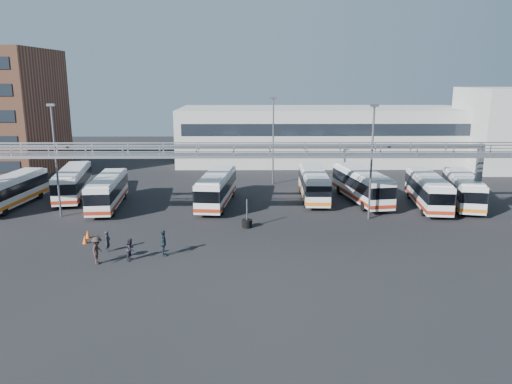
{
  "coord_description": "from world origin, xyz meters",
  "views": [
    {
      "loc": [
        1.49,
        -36.1,
        12.56
      ],
      "look_at": [
        1.85,
        6.0,
        2.74
      ],
      "focal_mm": 35.0,
      "sensor_mm": 36.0,
      "label": 1
    }
  ],
  "objects_px": {
    "light_pole_left": "(55,155)",
    "light_pole_mid": "(372,156)",
    "pedestrian_a": "(108,241)",
    "bus_9": "(463,189)",
    "bus_7": "(362,184)",
    "pedestrian_d": "(163,243)",
    "bus_6": "(313,183)",
    "tire_stack": "(247,223)",
    "pedestrian_b": "(131,249)",
    "bus_8": "(428,190)",
    "cone_right": "(88,234)",
    "cone_left": "(85,239)",
    "light_pole_back": "(273,136)",
    "bus_4": "(217,188)",
    "bus_0": "(12,190)",
    "bus_1": "(73,182)",
    "pedestrian_c": "(97,250)",
    "bus_2": "(108,190)"
  },
  "relations": [
    {
      "from": "bus_4",
      "to": "bus_8",
      "type": "xyz_separation_m",
      "value": [
        20.68,
        -0.93,
        -0.04
      ]
    },
    {
      "from": "light_pole_mid",
      "to": "bus_6",
      "type": "height_order",
      "value": "light_pole_mid"
    },
    {
      "from": "light_pole_back",
      "to": "bus_0",
      "type": "distance_m",
      "value": 28.31
    },
    {
      "from": "bus_7",
      "to": "pedestrian_d",
      "type": "relative_size",
      "value": 5.82
    },
    {
      "from": "pedestrian_d",
      "to": "cone_right",
      "type": "distance_m",
      "value": 7.89
    },
    {
      "from": "bus_0",
      "to": "bus_2",
      "type": "relative_size",
      "value": 1.01
    },
    {
      "from": "light_pole_left",
      "to": "light_pole_mid",
      "type": "relative_size",
      "value": 1.0
    },
    {
      "from": "pedestrian_a",
      "to": "cone_right",
      "type": "height_order",
      "value": "pedestrian_a"
    },
    {
      "from": "bus_6",
      "to": "cone_left",
      "type": "distance_m",
      "value": 23.78
    },
    {
      "from": "bus_8",
      "to": "pedestrian_d",
      "type": "height_order",
      "value": "bus_8"
    },
    {
      "from": "bus_9",
      "to": "tire_stack",
      "type": "relative_size",
      "value": 4.21
    },
    {
      "from": "pedestrian_c",
      "to": "cone_left",
      "type": "distance_m",
      "value": 4.91
    },
    {
      "from": "bus_9",
      "to": "pedestrian_a",
      "type": "distance_m",
      "value": 33.99
    },
    {
      "from": "light_pole_left",
      "to": "pedestrian_d",
      "type": "relative_size",
      "value": 5.35
    },
    {
      "from": "bus_0",
      "to": "pedestrian_d",
      "type": "height_order",
      "value": "bus_0"
    },
    {
      "from": "light_pole_left",
      "to": "tire_stack",
      "type": "relative_size",
      "value": 4.14
    },
    {
      "from": "bus_8",
      "to": "bus_9",
      "type": "distance_m",
      "value": 3.67
    },
    {
      "from": "light_pole_mid",
      "to": "pedestrian_c",
      "type": "height_order",
      "value": "light_pole_mid"
    },
    {
      "from": "pedestrian_a",
      "to": "cone_right",
      "type": "distance_m",
      "value": 4.01
    },
    {
      "from": "pedestrian_a",
      "to": "cone_right",
      "type": "bearing_deg",
      "value": 47.03
    },
    {
      "from": "light_pole_left",
      "to": "bus_7",
      "type": "xyz_separation_m",
      "value": [
        28.65,
        5.26,
        -3.91
      ]
    },
    {
      "from": "light_pole_back",
      "to": "pedestrian_b",
      "type": "height_order",
      "value": "light_pole_back"
    },
    {
      "from": "pedestrian_b",
      "to": "pedestrian_c",
      "type": "xyz_separation_m",
      "value": [
        -2.09,
        -0.71,
        0.18
      ]
    },
    {
      "from": "bus_2",
      "to": "pedestrian_b",
      "type": "height_order",
      "value": "bus_2"
    },
    {
      "from": "tire_stack",
      "to": "bus_6",
      "type": "bearing_deg",
      "value": 55.38
    },
    {
      "from": "pedestrian_a",
      "to": "cone_right",
      "type": "xyz_separation_m",
      "value": [
        -2.48,
        3.12,
        -0.46
      ]
    },
    {
      "from": "cone_left",
      "to": "cone_right",
      "type": "height_order",
      "value": "cone_left"
    },
    {
      "from": "pedestrian_a",
      "to": "bus_9",
      "type": "bearing_deg",
      "value": -58.94
    },
    {
      "from": "bus_4",
      "to": "pedestrian_a",
      "type": "xyz_separation_m",
      "value": [
        -7.06,
        -13.43,
        -1.0
      ]
    },
    {
      "from": "light_pole_mid",
      "to": "bus_7",
      "type": "distance_m",
      "value": 7.41
    },
    {
      "from": "bus_9",
      "to": "pedestrian_a",
      "type": "bearing_deg",
      "value": -145.91
    },
    {
      "from": "cone_right",
      "to": "tire_stack",
      "type": "bearing_deg",
      "value": 12.25
    },
    {
      "from": "bus_9",
      "to": "tire_stack",
      "type": "height_order",
      "value": "bus_9"
    },
    {
      "from": "light_pole_left",
      "to": "pedestrian_b",
      "type": "height_order",
      "value": "light_pole_left"
    },
    {
      "from": "light_pole_left",
      "to": "pedestrian_c",
      "type": "bearing_deg",
      "value": -59.67
    },
    {
      "from": "pedestrian_d",
      "to": "cone_right",
      "type": "xyz_separation_m",
      "value": [
        -6.73,
        4.08,
        -0.64
      ]
    },
    {
      "from": "bus_2",
      "to": "bus_7",
      "type": "height_order",
      "value": "bus_7"
    },
    {
      "from": "bus_4",
      "to": "tire_stack",
      "type": "bearing_deg",
      "value": -61.9
    },
    {
      "from": "bus_8",
      "to": "tire_stack",
      "type": "xyz_separation_m",
      "value": [
        -17.6,
        -6.65,
        -1.32
      ]
    },
    {
      "from": "pedestrian_b",
      "to": "cone_right",
      "type": "bearing_deg",
      "value": 55.34
    },
    {
      "from": "pedestrian_c",
      "to": "pedestrian_d",
      "type": "xyz_separation_m",
      "value": [
        4.24,
        1.53,
        -0.02
      ]
    },
    {
      "from": "bus_9",
      "to": "cone_right",
      "type": "xyz_separation_m",
      "value": [
        -33.86,
        -9.91,
        -1.38
      ]
    },
    {
      "from": "light_pole_left",
      "to": "bus_6",
      "type": "bearing_deg",
      "value": 14.91
    },
    {
      "from": "bus_8",
      "to": "bus_9",
      "type": "xyz_separation_m",
      "value": [
        3.63,
        0.52,
        -0.04
      ]
    },
    {
      "from": "pedestrian_b",
      "to": "cone_left",
      "type": "height_order",
      "value": "pedestrian_b"
    },
    {
      "from": "pedestrian_a",
      "to": "bus_1",
      "type": "bearing_deg",
      "value": 34.97
    },
    {
      "from": "bus_7",
      "to": "pedestrian_d",
      "type": "bearing_deg",
      "value": -147.9
    },
    {
      "from": "bus_2",
      "to": "cone_right",
      "type": "distance_m",
      "value": 9.64
    },
    {
      "from": "light_pole_back",
      "to": "cone_left",
      "type": "bearing_deg",
      "value": -125.44
    },
    {
      "from": "bus_0",
      "to": "pedestrian_a",
      "type": "distance_m",
      "value": 18.29
    }
  ]
}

